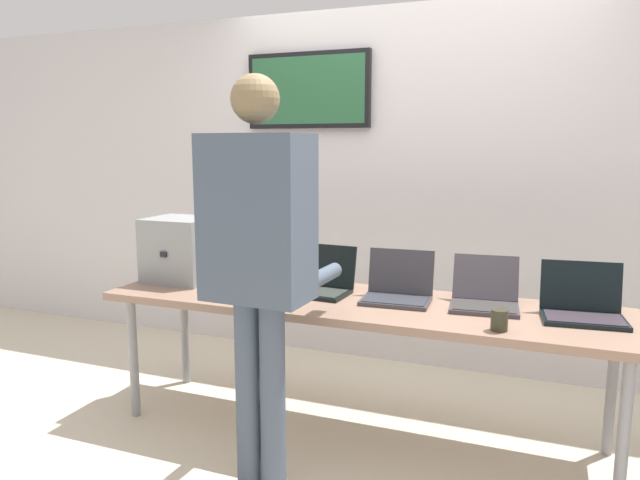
# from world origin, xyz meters

# --- Properties ---
(ground) EXTENTS (8.00, 8.00, 0.04)m
(ground) POSITION_xyz_m (0.00, 0.00, -0.02)
(ground) COLOR beige
(back_wall) EXTENTS (8.00, 0.11, 2.41)m
(back_wall) POSITION_xyz_m (-0.02, 1.13, 1.23)
(back_wall) COLOR silver
(back_wall) RESTS_ON ground
(workbench) EXTENTS (2.65, 0.70, 0.73)m
(workbench) POSITION_xyz_m (0.00, 0.00, 0.68)
(workbench) COLOR #916F5B
(workbench) RESTS_ON ground
(equipment_box) EXTENTS (0.37, 0.34, 0.37)m
(equipment_box) POSITION_xyz_m (-1.09, 0.05, 0.91)
(equipment_box) COLOR gray
(equipment_box) RESTS_ON workbench
(laptop_station_0) EXTENTS (0.40, 0.36, 0.23)m
(laptop_station_0) POSITION_xyz_m (-0.66, 0.10, 0.78)
(laptop_station_0) COLOR black
(laptop_station_0) RESTS_ON workbench
(laptop_station_1) EXTENTS (0.36, 0.31, 0.25)m
(laptop_station_1) POSITION_xyz_m (-0.24, 0.08, 0.79)
(laptop_station_1) COLOR black
(laptop_station_1) RESTS_ON workbench
(laptop_station_2) EXTENTS (0.35, 0.30, 0.25)m
(laptop_station_2) POSITION_xyz_m (0.19, 0.07, 0.79)
(laptop_station_2) COLOR #3B393E
(laptop_station_2) RESTS_ON workbench
(laptop_station_3) EXTENTS (0.35, 0.38, 0.23)m
(laptop_station_3) POSITION_xyz_m (0.62, 0.12, 0.78)
(laptop_station_3) COLOR #3D373E
(laptop_station_3) RESTS_ON workbench
(laptop_station_4) EXTENTS (0.38, 0.31, 0.25)m
(laptop_station_4) POSITION_xyz_m (1.06, 0.07, 0.79)
(laptop_station_4) COLOR black
(laptop_station_4) RESTS_ON workbench
(person) EXTENTS (0.45, 0.60, 1.80)m
(person) POSITION_xyz_m (-0.24, -0.62, 1.09)
(person) COLOR #495566
(person) RESTS_ON ground
(coffee_mug) EXTENTS (0.07, 0.07, 0.09)m
(coffee_mug) POSITION_xyz_m (0.72, -0.25, 0.77)
(coffee_mug) COLOR #313121
(coffee_mug) RESTS_ON workbench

